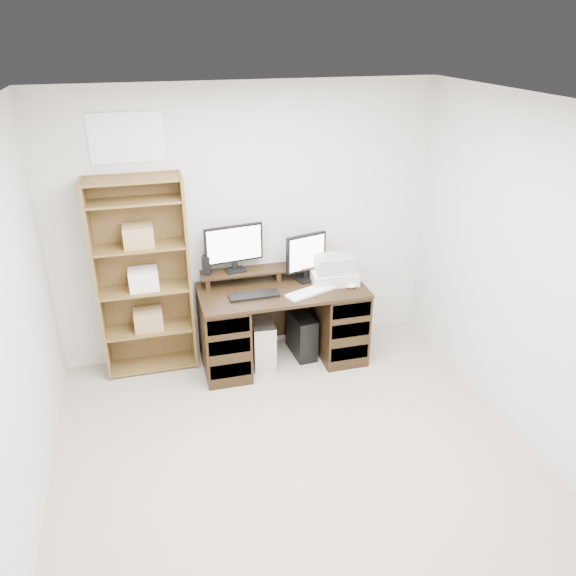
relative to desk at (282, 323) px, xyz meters
name	(u,v)px	position (x,y,z in m)	size (l,w,h in m)	color
room	(312,331)	(-0.24, -1.64, 0.86)	(3.54, 4.04, 2.54)	#AF9F8C
desk	(282,323)	(0.00, 0.00, 0.00)	(1.50, 0.70, 0.75)	black
riser_shelf	(276,270)	(0.00, 0.21, 0.45)	(1.40, 0.22, 0.12)	black
monitor_wide	(234,246)	(-0.38, 0.24, 0.72)	(0.54, 0.16, 0.43)	black
monitor_small	(306,255)	(0.26, 0.13, 0.60)	(0.40, 0.19, 0.44)	black
speaker	(207,265)	(-0.64, 0.22, 0.57)	(0.07, 0.07, 0.18)	black
keyboard_black	(254,295)	(-0.28, -0.10, 0.37)	(0.44, 0.15, 0.02)	black
keyboard_white	(311,292)	(0.22, -0.16, 0.37)	(0.47, 0.14, 0.02)	white
mouse	(352,286)	(0.61, -0.15, 0.38)	(0.10, 0.06, 0.04)	silver
printer	(334,276)	(0.50, 0.02, 0.41)	(0.42, 0.31, 0.10)	beige
basket	(334,264)	(0.50, 0.02, 0.54)	(0.34, 0.25, 0.15)	#989DA2
tower_silver	(262,340)	(-0.19, 0.02, -0.17)	(0.20, 0.45, 0.45)	silver
tower_black	(301,334)	(0.21, 0.06, -0.18)	(0.21, 0.43, 0.42)	black
bookshelf	(143,276)	(-1.20, 0.21, 0.53)	(0.80, 0.30, 1.80)	brown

